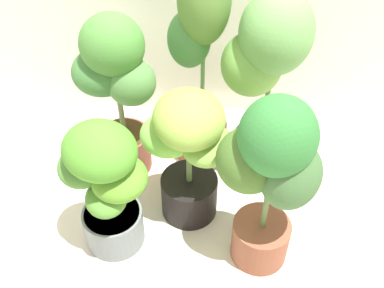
% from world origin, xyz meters
% --- Properties ---
extents(ground_plane, '(8.00, 8.00, 0.00)m').
position_xyz_m(ground_plane, '(0.00, 0.00, 0.00)').
color(ground_plane, silver).
rests_on(ground_plane, ground).
extents(potted_plant_back_center, '(0.32, 0.29, 1.06)m').
position_xyz_m(potted_plant_back_center, '(0.03, 0.48, 0.59)').
color(potted_plant_back_center, '#9B5839').
rests_on(potted_plant_back_center, ground).
extents(potted_plant_front_right, '(0.47, 0.37, 0.83)m').
position_xyz_m(potted_plant_front_right, '(0.31, -0.13, 0.50)').
color(potted_plant_front_right, brown).
rests_on(potted_plant_front_right, ground).
extents(potted_plant_back_right, '(0.47, 0.44, 0.95)m').
position_xyz_m(potted_plant_back_right, '(0.32, 0.41, 0.57)').
color(potted_plant_back_right, slate).
rests_on(potted_plant_back_right, ground).
extents(potted_plant_center, '(0.49, 0.36, 0.66)m').
position_xyz_m(potted_plant_center, '(-0.00, 0.09, 0.39)').
color(potted_plant_center, black).
rests_on(potted_plant_center, ground).
extents(potted_plant_front_left, '(0.39, 0.38, 0.65)m').
position_xyz_m(potted_plant_front_left, '(-0.32, -0.09, 0.37)').
color(potted_plant_front_left, slate).
rests_on(potted_plant_front_left, ground).
extents(potted_plant_back_left, '(0.42, 0.32, 0.85)m').
position_xyz_m(potted_plant_back_left, '(-0.34, 0.37, 0.50)').
color(potted_plant_back_left, '#97503D').
rests_on(potted_plant_back_left, ground).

